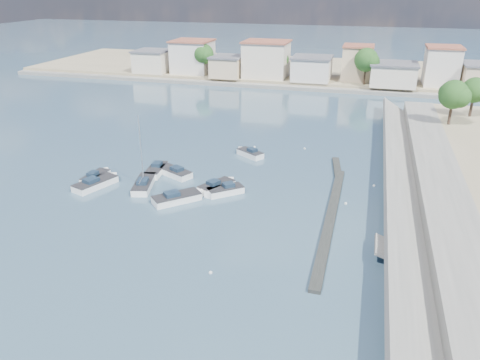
# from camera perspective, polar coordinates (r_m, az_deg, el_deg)

# --- Properties ---
(ground) EXTENTS (400.00, 400.00, 0.00)m
(ground) POSITION_cam_1_polar(r_m,az_deg,el_deg) (77.57, 7.95, 5.94)
(ground) COLOR #293D53
(ground) RESTS_ON ground
(seawall_walkway) EXTENTS (5.00, 90.00, 1.80)m
(seawall_walkway) POSITION_cam_1_polar(r_m,az_deg,el_deg) (52.16, 24.03, -3.62)
(seawall_walkway) COLOR slate
(seawall_walkway) RESTS_ON ground
(breakwater) EXTENTS (2.00, 31.02, 0.35)m
(breakwater) POSITION_cam_1_polar(r_m,az_deg,el_deg) (51.48, 11.16, -3.18)
(breakwater) COLOR black
(breakwater) RESTS_ON ground
(far_shore_land) EXTENTS (160.00, 40.00, 1.40)m
(far_shore_land) POSITION_cam_1_polar(r_m,az_deg,el_deg) (127.84, 11.44, 12.79)
(far_shore_land) COLOR gray
(far_shore_land) RESTS_ON ground
(far_shore_quay) EXTENTS (160.00, 2.50, 0.80)m
(far_shore_quay) POSITION_cam_1_polar(r_m,az_deg,el_deg) (107.34, 10.41, 10.79)
(far_shore_quay) COLOR slate
(far_shore_quay) RESTS_ON ground
(far_town) EXTENTS (113.01, 12.80, 8.35)m
(far_town) POSITION_cam_1_polar(r_m,az_deg,el_deg) (111.92, 16.50, 13.10)
(far_town) COLOR beige
(far_town) RESTS_ON far_shore_land
(shore_trees) EXTENTS (74.56, 38.32, 7.92)m
(shore_trees) POSITION_cam_1_polar(r_m,az_deg,el_deg) (103.02, 15.20, 13.18)
(shore_trees) COLOR #38281E
(shore_trees) RESTS_ON ground
(motorboat_a) EXTENTS (2.00, 4.69, 1.48)m
(motorboat_a) POSITION_cam_1_polar(r_m,az_deg,el_deg) (60.18, -17.07, 0.38)
(motorboat_a) COLOR white
(motorboat_a) RESTS_ON ground
(motorboat_b) EXTENTS (3.83, 4.89, 1.48)m
(motorboat_b) POSITION_cam_1_polar(r_m,az_deg,el_deg) (54.98, -2.69, -0.75)
(motorboat_b) COLOR white
(motorboat_b) RESTS_ON ground
(motorboat_c) EXTENTS (5.30, 3.88, 1.48)m
(motorboat_c) POSITION_cam_1_polar(r_m,az_deg,el_deg) (59.56, -8.14, 0.96)
(motorboat_c) COLOR white
(motorboat_c) RESTS_ON ground
(motorboat_d) EXTENTS (4.28, 4.02, 1.48)m
(motorboat_d) POSITION_cam_1_polar(r_m,az_deg,el_deg) (53.64, -2.04, -1.37)
(motorboat_d) COLOR white
(motorboat_d) RESTS_ON ground
(motorboat_e) EXTENTS (3.85, 5.98, 1.48)m
(motorboat_e) POSITION_cam_1_polar(r_m,az_deg,el_deg) (58.27, -17.00, -0.37)
(motorboat_e) COLOR white
(motorboat_e) RESTS_ON ground
(motorboat_f) EXTENTS (4.24, 3.57, 1.48)m
(motorboat_f) POSITION_cam_1_polar(r_m,az_deg,el_deg) (65.47, 1.13, 3.27)
(motorboat_f) COLOR white
(motorboat_f) RESTS_ON ground
(motorboat_g) EXTENTS (2.34, 5.31, 1.48)m
(motorboat_g) POSITION_cam_1_polar(r_m,az_deg,el_deg) (60.26, -10.26, 1.09)
(motorboat_g) COLOR white
(motorboat_g) RESTS_ON ground
(motorboat_h) EXTENTS (5.23, 5.19, 1.48)m
(motorboat_h) POSITION_cam_1_polar(r_m,az_deg,el_deg) (52.42, -7.44, -2.17)
(motorboat_h) COLOR white
(motorboat_h) RESTS_ON ground
(sailboat) EXTENTS (3.24, 6.23, 9.00)m
(sailboat) POSITION_cam_1_polar(r_m,az_deg,el_deg) (56.75, -11.57, -0.39)
(sailboat) COLOR white
(sailboat) RESTS_ON ground
(mooring_buoys) EXTENTS (19.31, 33.93, 0.31)m
(mooring_buoys) POSITION_cam_1_polar(r_m,az_deg,el_deg) (54.79, 8.80, -1.47)
(mooring_buoys) COLOR white
(mooring_buoys) RESTS_ON ground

